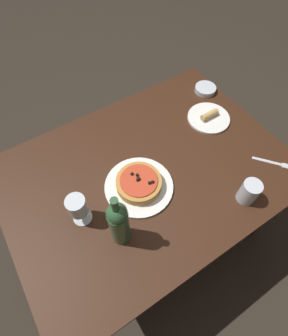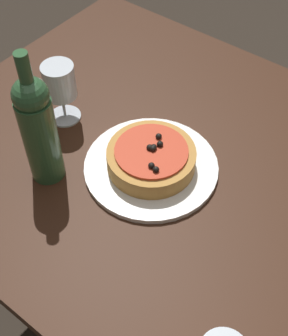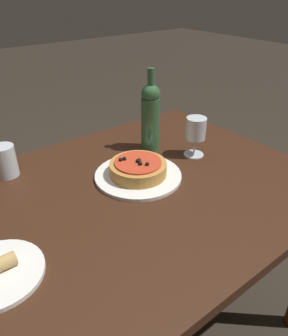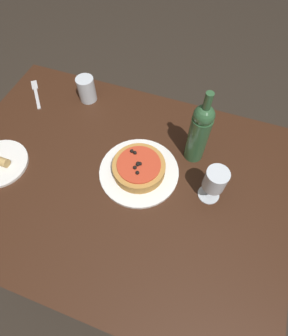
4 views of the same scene
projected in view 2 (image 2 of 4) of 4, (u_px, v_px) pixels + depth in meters
name	position (u px, v px, depth m)	size (l,w,h in m)	color
ground_plane	(176.00, 309.00, 1.60)	(14.00, 14.00, 0.00)	#2D261E
dining_table	(190.00, 196.00, 1.11)	(1.28, 0.93, 0.74)	#381E11
dinner_plate	(151.00, 167.00, 1.04)	(0.30, 0.30, 0.01)	white
pizza	(151.00, 158.00, 1.02)	(0.20, 0.20, 0.06)	#BC843D
wine_glass	(60.00, 83.00, 1.07)	(0.08, 0.08, 0.15)	silver
wine_bottle	(38.00, 128.00, 0.93)	(0.07, 0.07, 0.32)	#2D5633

